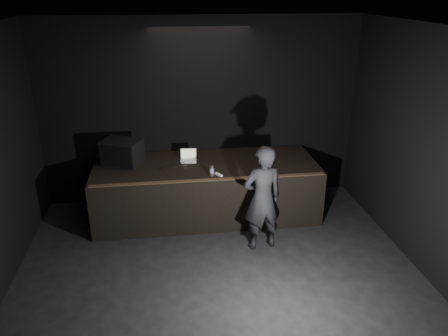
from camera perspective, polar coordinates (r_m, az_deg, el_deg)
name	(u,v)px	position (r m, az deg, el deg)	size (l,w,h in m)	color
ground	(227,312)	(6.05, 0.38, -18.27)	(7.00, 7.00, 0.00)	black
room_walls	(227,171)	(4.96, 0.44, -0.35)	(6.10, 7.10, 3.52)	black
stage_riser	(206,189)	(8.06, -2.34, -2.74)	(4.00, 1.50, 1.00)	black
riser_lip	(210,180)	(7.20, -1.85, -1.53)	(3.92, 0.10, 0.01)	brown
stage_monitor	(122,152)	(7.99, -13.18, 2.04)	(0.80, 0.71, 0.44)	black
cable	(179,164)	(7.87, -5.88, 0.55)	(0.02, 0.02, 0.90)	black
laptop	(188,158)	(8.01, -4.67, 1.35)	(0.31, 0.28, 0.20)	white
beer_can	(212,171)	(7.33, -1.60, -0.36)	(0.07, 0.07, 0.18)	silver
plastic_cup	(185,166)	(7.63, -5.10, 0.21)	(0.08, 0.08, 0.11)	white
wii_remote	(219,175)	(7.37, -0.71, -0.86)	(0.04, 0.17, 0.03)	white
person	(262,198)	(6.90, 5.04, -3.97)	(0.64, 0.42, 1.75)	black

